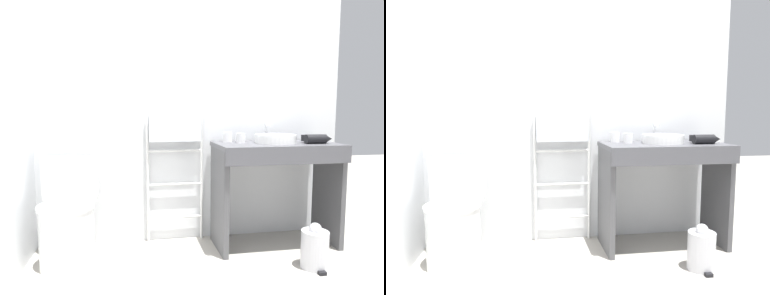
% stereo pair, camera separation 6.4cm
% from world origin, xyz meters
% --- Properties ---
extents(wall_back, '(2.73, 0.12, 2.39)m').
position_xyz_m(wall_back, '(0.00, 1.45, 1.19)').
color(wall_back, silver).
rests_on(wall_back, ground_plane).
extents(toilet, '(0.39, 0.51, 0.77)m').
position_xyz_m(toilet, '(-0.94, 1.04, 0.31)').
color(toilet, white).
rests_on(toilet, ground_plane).
extents(towel_radiator, '(0.48, 0.06, 1.11)m').
position_xyz_m(towel_radiator, '(-0.12, 1.34, 0.82)').
color(towel_radiator, silver).
rests_on(towel_radiator, ground_plane).
extents(vanity_counter, '(0.99, 0.52, 0.85)m').
position_xyz_m(vanity_counter, '(0.67, 1.09, 0.58)').
color(vanity_counter, '#4C4C51').
rests_on(vanity_counter, ground_plane).
extents(sink_basin, '(0.33, 0.33, 0.07)m').
position_xyz_m(sink_basin, '(0.67, 1.12, 0.88)').
color(sink_basin, white).
rests_on(sink_basin, vanity_counter).
extents(faucet, '(0.02, 0.10, 0.15)m').
position_xyz_m(faucet, '(0.67, 1.30, 0.94)').
color(faucet, silver).
rests_on(faucet, vanity_counter).
extents(cup_near_wall, '(0.08, 0.08, 0.08)m').
position_xyz_m(cup_near_wall, '(0.30, 1.26, 0.89)').
color(cup_near_wall, white).
rests_on(cup_near_wall, vanity_counter).
extents(cup_near_edge, '(0.08, 0.08, 0.08)m').
position_xyz_m(cup_near_edge, '(0.40, 1.19, 0.89)').
color(cup_near_edge, white).
rests_on(cup_near_edge, vanity_counter).
extents(hair_dryer, '(0.22, 0.16, 0.07)m').
position_xyz_m(hair_dryer, '(0.97, 1.03, 0.88)').
color(hair_dryer, black).
rests_on(hair_dryer, vanity_counter).
extents(trash_bin, '(0.19, 0.22, 0.33)m').
position_xyz_m(trash_bin, '(0.78, 0.66, 0.14)').
color(trash_bin, silver).
rests_on(trash_bin, ground_plane).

